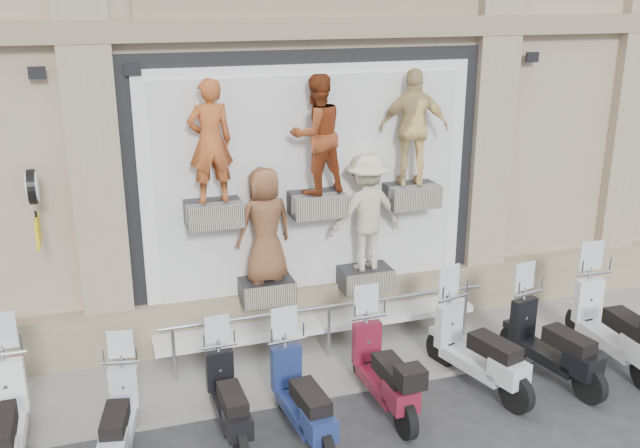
# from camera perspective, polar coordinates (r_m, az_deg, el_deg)

# --- Properties ---
(ground) EXTENTS (90.00, 90.00, 0.00)m
(ground) POSITION_cam_1_polar(r_m,az_deg,el_deg) (9.45, 4.74, -16.44)
(ground) COLOR #2B2B2D
(ground) RESTS_ON ground
(sidewalk) EXTENTS (16.00, 2.20, 0.08)m
(sidewalk) POSITION_cam_1_polar(r_m,az_deg,el_deg) (11.10, 0.53, -10.45)
(sidewalk) COLOR gray
(sidewalk) RESTS_ON ground
(shop_vitrine) EXTENTS (5.60, 0.85, 4.30)m
(shop_vitrine) POSITION_cam_1_polar(r_m,az_deg,el_deg) (10.79, 0.03, 2.43)
(shop_vitrine) COLOR black
(shop_vitrine) RESTS_ON ground
(guard_rail) EXTENTS (5.06, 0.10, 0.93)m
(guard_rail) POSITION_cam_1_polar(r_m,az_deg,el_deg) (10.82, 0.71, -8.72)
(guard_rail) COLOR #9EA0A5
(guard_rail) RESTS_ON ground
(clock_sign_bracket) EXTENTS (0.10, 0.80, 1.02)m
(clock_sign_bracket) POSITION_cam_1_polar(r_m,az_deg,el_deg) (9.97, -21.93, 1.98)
(clock_sign_bracket) COLOR black
(clock_sign_bracket) RESTS_ON ground
(scooter_b) EXTENTS (0.63, 2.15, 1.74)m
(scooter_b) POSITION_cam_1_polar(r_m,az_deg,el_deg) (9.04, -24.21, -13.35)
(scooter_b) COLOR white
(scooter_b) RESTS_ON ground
(scooter_c) EXTENTS (0.81, 1.77, 1.39)m
(scooter_c) POSITION_cam_1_polar(r_m,az_deg,el_deg) (9.02, -15.89, -13.75)
(scooter_c) COLOR #A8AFB7
(scooter_c) RESTS_ON ground
(scooter_d) EXTENTS (0.54, 1.73, 1.39)m
(scooter_d) POSITION_cam_1_polar(r_m,az_deg,el_deg) (9.14, -7.37, -12.67)
(scooter_d) COLOR black
(scooter_d) RESTS_ON ground
(scooter_e) EXTENTS (0.71, 1.91, 1.52)m
(scooter_e) POSITION_cam_1_polar(r_m,az_deg,el_deg) (8.98, -1.45, -12.63)
(scooter_e) COLOR navy
(scooter_e) RESTS_ON ground
(scooter_f) EXTENTS (0.60, 1.92, 1.55)m
(scooter_f) POSITION_cam_1_polar(r_m,az_deg,el_deg) (9.56, 5.14, -10.54)
(scooter_f) COLOR maroon
(scooter_f) RESTS_ON ground
(scooter_g) EXTENTS (1.09, 2.09, 1.63)m
(scooter_g) POSITION_cam_1_polar(r_m,az_deg,el_deg) (10.22, 12.63, -8.69)
(scooter_g) COLOR #B5B9BD
(scooter_g) RESTS_ON ground
(scooter_h) EXTENTS (0.94, 2.03, 1.59)m
(scooter_h) POSITION_cam_1_polar(r_m,az_deg,el_deg) (10.72, 18.20, -8.01)
(scooter_h) COLOR black
(scooter_h) RESTS_ON ground
(scooter_i) EXTENTS (0.68, 2.14, 1.73)m
(scooter_i) POSITION_cam_1_polar(r_m,az_deg,el_deg) (11.42, 22.61, -6.50)
(scooter_i) COLOR silver
(scooter_i) RESTS_ON ground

